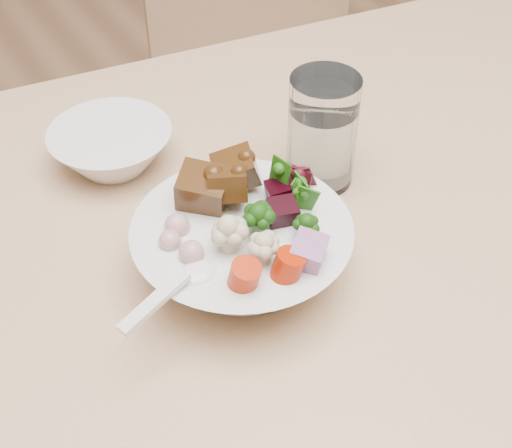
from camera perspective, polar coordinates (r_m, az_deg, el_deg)
name	(u,v)px	position (r m, az deg, el deg)	size (l,w,h in m)	color
dining_table	(459,266)	(0.87, 15.92, -3.24)	(1.77, 1.13, 0.78)	tan
chair_far	(268,68)	(1.51, 0.97, 12.35)	(0.53, 0.53, 0.97)	tan
food_bowl	(243,246)	(0.69, -1.06, -1.79)	(0.21, 0.21, 0.12)	white
soup_spoon	(187,281)	(0.63, -5.56, -4.55)	(0.11, 0.05, 0.02)	white
water_glass	(322,135)	(0.80, 5.30, 7.08)	(0.08, 0.08, 0.13)	white
side_bowl	(112,148)	(0.85, -11.46, 5.97)	(0.14, 0.14, 0.05)	white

